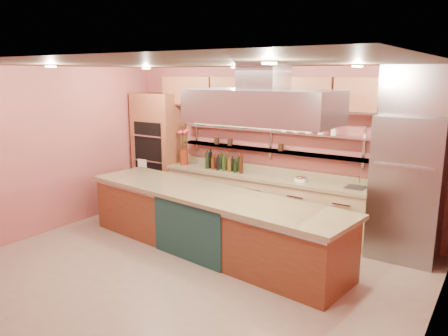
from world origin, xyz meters
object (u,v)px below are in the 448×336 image
Objects in this scene: refrigerator at (407,189)px; island at (209,222)px; kitchen_scale at (301,178)px; flower_vase at (184,157)px; copper_kettle at (218,122)px; green_canister at (236,123)px.

refrigerator is 0.47× the size of island.
refrigerator is at bearing 16.16° from kitchen_scale.
copper_kettle is at bearing 18.21° from flower_vase.
kitchen_scale is at bearing 64.79° from island.
copper_kettle reaches higher than flower_vase.
flower_vase is (-4.13, 0.01, 0.03)m from refrigerator.
kitchen_scale is (0.88, 1.40, 0.52)m from island.
island is 27.84× the size of green_canister.
island is 25.02× the size of kitchen_scale.
island is at bearing -105.73° from kitchen_scale.
kitchen_scale is at bearing -6.95° from copper_kettle.
kitchen_scale reaches higher than island.
copper_kettle is (-1.81, 0.22, 0.81)m from kitchen_scale.
island is at bearing -60.42° from copper_kettle.
green_canister is at bearing 11.86° from flower_vase.
refrigerator is at bearing -4.27° from green_canister.
flower_vase reaches higher than island.
refrigerator is at bearing 35.78° from island.
refrigerator is 11.83× the size of kitchen_scale.
green_canister is (-3.08, 0.23, 0.74)m from refrigerator.
flower_vase reaches higher than kitchen_scale.
flower_vase is at bearing 145.61° from island.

